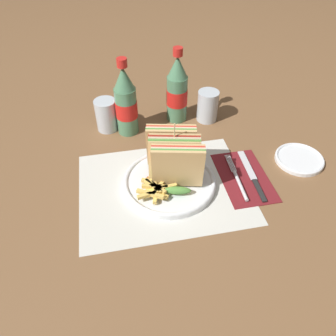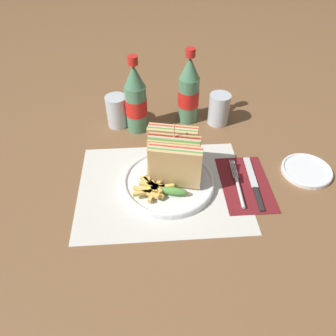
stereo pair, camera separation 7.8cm
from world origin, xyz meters
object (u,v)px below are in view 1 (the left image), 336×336
object	(u,v)px
plate_main	(169,181)
fork	(238,181)
club_sandwich	(174,158)
glass_near	(207,108)
knife	(252,175)
glass_far	(107,117)
side_saucer	(299,159)
coke_bottle_near	(126,103)
coke_bottle_far	(177,91)

from	to	relation	value
plate_main	fork	world-z (taller)	plate_main
club_sandwich	glass_near	bearing A→B (deg)	57.55
fork	knife	world-z (taller)	fork
glass_far	side_saucer	size ratio (longest dim) A/B	0.74
fork	side_saucer	world-z (taller)	same
glass_near	side_saucer	world-z (taller)	glass_near
coke_bottle_near	glass_near	xyz separation A→B (m)	(0.26, 0.02, -0.06)
glass_near	knife	bearing A→B (deg)	-81.35
glass_near	glass_far	distance (m)	0.32
knife	coke_bottle_far	bearing A→B (deg)	116.65
coke_bottle_near	glass_far	world-z (taller)	coke_bottle_near
fork	club_sandwich	bearing A→B (deg)	168.02
club_sandwich	knife	xyz separation A→B (m)	(0.21, -0.03, -0.07)
coke_bottle_near	side_saucer	size ratio (longest dim) A/B	1.77
plate_main	glass_near	distance (m)	0.33
glass_near	plate_main	bearing A→B (deg)	-123.45
club_sandwich	glass_near	size ratio (longest dim) A/B	1.69
coke_bottle_near	plate_main	bearing A→B (deg)	-72.69
glass_far	side_saucer	world-z (taller)	glass_far
coke_bottle_far	coke_bottle_near	bearing A→B (deg)	-166.50
fork	coke_bottle_near	xyz separation A→B (m)	(-0.26, 0.29, 0.09)
knife	glass_far	size ratio (longest dim) A/B	1.95
plate_main	fork	size ratio (longest dim) A/B	1.38
club_sandwich	knife	size ratio (longest dim) A/B	0.87
knife	side_saucer	distance (m)	0.16
coke_bottle_far	fork	bearing A→B (deg)	-73.72
side_saucer	coke_bottle_far	bearing A→B (deg)	136.95
knife	coke_bottle_near	bearing A→B (deg)	140.55
glass_near	glass_far	bearing A→B (deg)	178.06
fork	coke_bottle_far	distance (m)	0.35
plate_main	coke_bottle_far	size ratio (longest dim) A/B	1.01
glass_near	club_sandwich	bearing A→B (deg)	-122.45
plate_main	glass_far	size ratio (longest dim) A/B	2.41
coke_bottle_near	coke_bottle_far	bearing A→B (deg)	13.50
coke_bottle_far	side_saucer	size ratio (longest dim) A/B	1.77
club_sandwich	coke_bottle_far	distance (m)	0.29
fork	glass_near	size ratio (longest dim) A/B	1.74
knife	glass_near	xyz separation A→B (m)	(-0.04, 0.29, 0.04)
side_saucer	plate_main	bearing A→B (deg)	-177.04
fork	coke_bottle_far	bearing A→B (deg)	108.77
plate_main	coke_bottle_near	world-z (taller)	coke_bottle_near
plate_main	coke_bottle_near	bearing A→B (deg)	107.31
glass_near	side_saucer	size ratio (longest dim) A/B	0.74
club_sandwich	knife	distance (m)	0.22
coke_bottle_near	glass_near	bearing A→B (deg)	3.32
coke_bottle_far	glass_far	distance (m)	0.23
coke_bottle_far	side_saucer	world-z (taller)	coke_bottle_far
knife	club_sandwich	bearing A→B (deg)	174.89
glass_near	coke_bottle_near	bearing A→B (deg)	-176.68
club_sandwich	side_saucer	size ratio (longest dim) A/B	1.25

